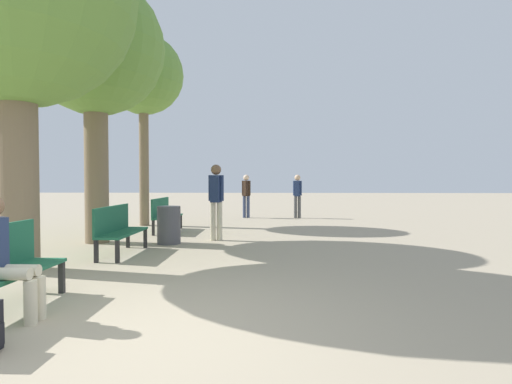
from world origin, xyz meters
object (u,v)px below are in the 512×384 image
object	(u,v)px
bench_row_1	(118,227)
pedestrian_near	(216,197)
tree_row_2	(143,76)
pedestrian_mid	(297,193)
pedestrian_far	(246,193)
person_seated	(4,255)
tree_row_1	(95,50)
bench_row_2	(164,213)
trash_bin	(169,225)

from	to	relation	value
bench_row_1	pedestrian_near	size ratio (longest dim) A/B	0.91
bench_row_1	tree_row_2	world-z (taller)	tree_row_2
pedestrian_near	pedestrian_mid	size ratio (longest dim) A/B	1.10
tree_row_2	pedestrian_far	xyz separation A→B (m)	(2.94, 2.58, -3.58)
pedestrian_near	pedestrian_far	bearing A→B (deg)	86.21
bench_row_1	person_seated	size ratio (longest dim) A/B	1.28
bench_row_1	tree_row_1	distance (m)	4.06
person_seated	pedestrian_mid	size ratio (longest dim) A/B	0.79
tree_row_1	pedestrian_far	bearing A→B (deg)	63.53
person_seated	pedestrian_far	world-z (taller)	pedestrian_far
bench_row_2	pedestrian_near	distance (m)	2.21
person_seated	pedestrian_far	distance (m)	10.90
pedestrian_mid	trash_bin	world-z (taller)	pedestrian_mid
tree_row_2	pedestrian_mid	bearing A→B (deg)	27.74
pedestrian_mid	trash_bin	distance (m)	6.76
trash_bin	tree_row_1	bearing A→B (deg)	175.88
person_seated	trash_bin	xyz separation A→B (m)	(0.39, 4.75, -0.25)
tree_row_2	person_seated	xyz separation A→B (m)	(1.22, -8.18, -3.83)
pedestrian_far	trash_bin	xyz separation A→B (m)	(-1.32, -6.01, -0.50)
bench_row_2	pedestrian_near	world-z (taller)	pedestrian_near
pedestrian_near	trash_bin	distance (m)	1.23
tree_row_2	pedestrian_near	world-z (taller)	tree_row_2
bench_row_1	tree_row_1	xyz separation A→B (m)	(-0.99, 1.38, 3.69)
person_seated	trash_bin	world-z (taller)	person_seated
pedestrian_mid	trash_bin	bearing A→B (deg)	-118.09
bench_row_1	person_seated	distance (m)	3.49
bench_row_1	pedestrian_mid	xyz separation A→B (m)	(3.80, 7.22, 0.39)
tree_row_2	pedestrian_near	size ratio (longest dim) A/B	3.32
bench_row_1	bench_row_2	size ratio (longest dim) A/B	1.00
person_seated	pedestrian_mid	bearing A→B (deg)	71.55
bench_row_2	trash_bin	size ratio (longest dim) A/B	1.94
bench_row_1	pedestrian_near	distance (m)	2.43
pedestrian_mid	person_seated	bearing A→B (deg)	-108.45
bench_row_2	trash_bin	distance (m)	2.08
trash_bin	bench_row_2	bearing A→B (deg)	107.43
bench_row_2	tree_row_2	distance (m)	4.35
tree_row_1	pedestrian_near	distance (m)	4.13
bench_row_2	tree_row_1	size ratio (longest dim) A/B	0.27
person_seated	tree_row_1	bearing A→B (deg)	104.09
bench_row_2	tree_row_2	xyz separation A→B (m)	(-0.99, 1.45, 3.97)
tree_row_1	bench_row_2	bearing A→B (deg)	61.99
pedestrian_near	bench_row_2	bearing A→B (deg)	137.03
tree_row_2	person_seated	world-z (taller)	tree_row_2
bench_row_1	pedestrian_near	bearing A→B (deg)	48.48
tree_row_1	pedestrian_mid	world-z (taller)	tree_row_1
tree_row_1	pedestrian_far	distance (m)	7.36
tree_row_2	pedestrian_near	xyz separation A→B (m)	(2.57, -2.92, -3.49)
bench_row_1	trash_bin	xyz separation A→B (m)	(0.62, 1.27, -0.10)
pedestrian_mid	bench_row_1	bearing A→B (deg)	-117.76
tree_row_2	trash_bin	bearing A→B (deg)	-64.77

